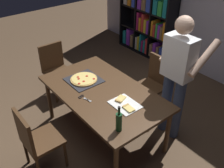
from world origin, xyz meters
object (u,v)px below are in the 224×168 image
(chair_near_camera, at_px, (35,139))
(bookshelf, at_px, (149,11))
(wine_bottle, at_px, (119,122))
(chair_left_end, at_px, (55,67))
(kitchen_scissors, at_px, (83,98))
(dining_table, at_px, (103,95))
(chair_far_side, at_px, (154,81))
(person_serving_pizza, at_px, (177,73))
(pepperoni_pizza_on_tray, at_px, (84,79))

(chair_near_camera, distance_m, bookshelf, 3.72)
(wine_bottle, bearing_deg, bookshelf, 129.56)
(chair_left_end, xyz_separation_m, bookshelf, (-0.16, 2.37, 0.46))
(kitchen_scissors, bearing_deg, wine_bottle, -1.53)
(dining_table, height_order, chair_near_camera, chair_near_camera)
(chair_far_side, height_order, person_serving_pizza, person_serving_pizza)
(pepperoni_pizza_on_tray, bearing_deg, kitchen_scissors, -34.52)
(pepperoni_pizza_on_tray, relative_size, wine_bottle, 1.37)
(chair_near_camera, xyz_separation_m, chair_far_side, (0.00, 1.99, 0.00))
(dining_table, distance_m, pepperoni_pizza_on_tray, 0.39)
(chair_near_camera, height_order, bookshelf, bookshelf)
(chair_far_side, distance_m, wine_bottle, 1.52)
(dining_table, xyz_separation_m, chair_far_side, (0.00, 1.00, -0.17))
(wine_bottle, height_order, kitchen_scissors, wine_bottle)
(dining_table, xyz_separation_m, chair_left_end, (-1.36, 0.00, -0.17))
(pepperoni_pizza_on_tray, distance_m, kitchen_scissors, 0.42)
(person_serving_pizza, bearing_deg, chair_left_end, -157.98)
(wine_bottle, xyz_separation_m, kitchen_scissors, (-0.72, 0.02, -0.11))
(chair_far_side, distance_m, pepperoni_pizza_on_tray, 1.14)
(person_serving_pizza, height_order, kitchen_scissors, person_serving_pizza)
(dining_table, relative_size, chair_left_end, 1.94)
(pepperoni_pizza_on_tray, bearing_deg, wine_bottle, -13.47)
(chair_near_camera, relative_size, wine_bottle, 2.85)
(chair_left_end, distance_m, pepperoni_pizza_on_tray, 1.02)
(dining_table, relative_size, bookshelf, 0.90)
(person_serving_pizza, xyz_separation_m, pepperoni_pizza_on_tray, (-0.93, -0.83, -0.23))
(chair_near_camera, height_order, person_serving_pizza, person_serving_pizza)
(bookshelf, xyz_separation_m, pepperoni_pizza_on_tray, (1.15, -2.42, -0.20))
(chair_near_camera, bearing_deg, pepperoni_pizza_on_tray, 111.77)
(wine_bottle, relative_size, kitchen_scissors, 1.59)
(person_serving_pizza, relative_size, kitchen_scissors, 8.82)
(pepperoni_pizza_on_tray, bearing_deg, chair_left_end, 176.94)
(chair_near_camera, relative_size, person_serving_pizza, 0.51)
(dining_table, xyz_separation_m, wine_bottle, (0.69, -0.31, 0.19))
(chair_far_side, relative_size, person_serving_pizza, 0.51)
(chair_left_end, xyz_separation_m, pepperoni_pizza_on_tray, (0.98, -0.05, 0.25))
(chair_far_side, xyz_separation_m, kitchen_scissors, (-0.03, -1.28, 0.24))
(chair_far_side, relative_size, chair_left_end, 1.00)
(dining_table, height_order, kitchen_scissors, kitchen_scissors)
(chair_left_end, height_order, wine_bottle, wine_bottle)
(dining_table, distance_m, chair_far_side, 1.01)
(pepperoni_pizza_on_tray, xyz_separation_m, wine_bottle, (1.06, -0.25, 0.10))
(person_serving_pizza, bearing_deg, wine_bottle, -83.19)
(dining_table, relative_size, chair_near_camera, 1.94)
(chair_left_end, distance_m, person_serving_pizza, 2.12)
(pepperoni_pizza_on_tray, bearing_deg, dining_table, 7.93)
(wine_bottle, bearing_deg, chair_left_end, 171.46)
(bookshelf, bearing_deg, chair_near_camera, -65.64)
(chair_far_side, xyz_separation_m, wine_bottle, (0.69, -1.30, 0.36))
(dining_table, distance_m, bookshelf, 2.83)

